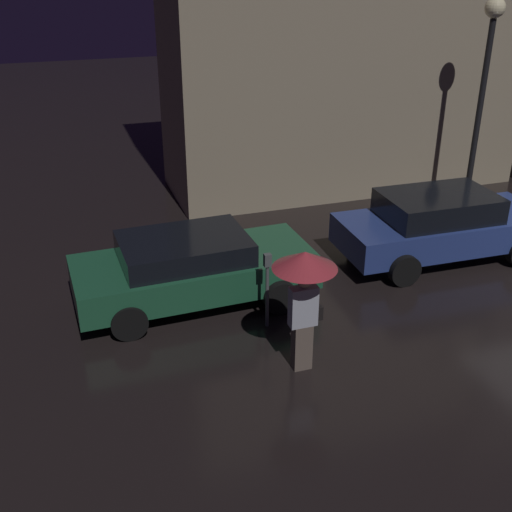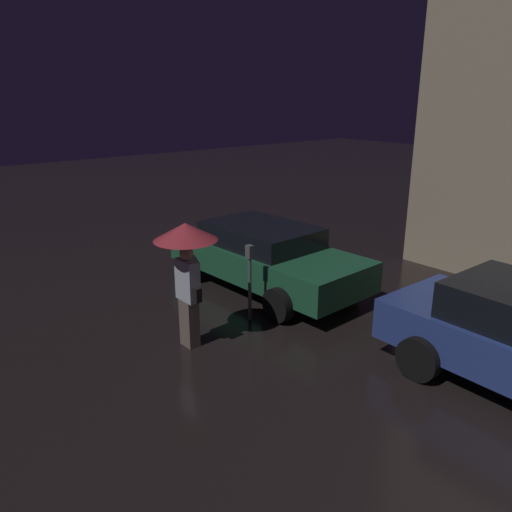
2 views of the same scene
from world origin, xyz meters
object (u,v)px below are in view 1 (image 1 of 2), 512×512
parked_car_blue (441,224)px  parking_meter (267,283)px  pedestrian_with_umbrella (304,279)px  street_lamp_near (486,65)px  parked_car_green (192,267)px

parked_car_blue → parking_meter: 4.50m
pedestrian_with_umbrella → parking_meter: pedestrian_with_umbrella is taller
street_lamp_near → parked_car_blue: bearing=-135.1°
pedestrian_with_umbrella → parking_meter: bearing=94.3°
parked_car_green → parked_car_blue: size_ratio=1.00×
parked_car_green → parked_car_blue: bearing=0.3°
street_lamp_near → parked_car_green: bearing=-162.3°
pedestrian_with_umbrella → street_lamp_near: (6.33, 4.91, 1.93)m
parked_car_blue → parking_meter: bearing=-160.3°
parked_car_green → street_lamp_near: 8.29m
parked_car_green → parked_car_blue: (5.27, 0.21, 0.05)m
street_lamp_near → pedestrian_with_umbrella: bearing=-142.2°
parked_car_blue → parking_meter: size_ratio=3.18×
parking_meter → street_lamp_near: street_lamp_near is taller
parked_car_blue → pedestrian_with_umbrella: bearing=-145.5°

